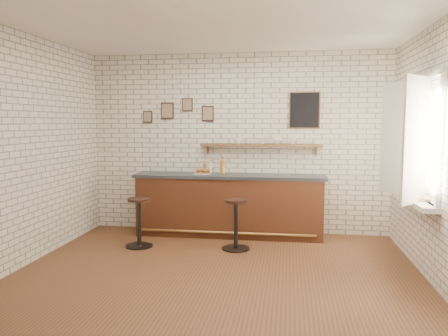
{
  "coord_description": "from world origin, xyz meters",
  "views": [
    {
      "loc": [
        0.86,
        -5.29,
        1.86
      ],
      "look_at": [
        -0.06,
        0.9,
        1.2
      ],
      "focal_mm": 35.0,
      "sensor_mm": 36.0,
      "label": 1
    }
  ],
  "objects_px": {
    "ciabatta_sandwich": "(203,171)",
    "book_lower": "(417,199)",
    "bitters_bottle_brown": "(205,168)",
    "shelf_cup_a": "(238,141)",
    "bar_counter": "(229,205)",
    "bitters_bottle_white": "(211,168)",
    "bar_stool_left": "(139,221)",
    "shelf_cup_b": "(263,141)",
    "bitters_bottle_amber": "(222,167)",
    "book_upper": "(416,197)",
    "shelf_cup_d": "(293,141)",
    "bar_stool_right": "(236,223)",
    "condiment_bottle_yellow": "(224,169)",
    "shelf_cup_c": "(278,141)",
    "sandwich_plate": "(202,174)"
  },
  "relations": [
    {
      "from": "bitters_bottle_brown",
      "to": "shelf_cup_d",
      "type": "distance_m",
      "value": 1.53
    },
    {
      "from": "ciabatta_sandwich",
      "to": "condiment_bottle_yellow",
      "type": "bearing_deg",
      "value": 30.69
    },
    {
      "from": "bar_stool_left",
      "to": "ciabatta_sandwich",
      "type": "bearing_deg",
      "value": 46.94
    },
    {
      "from": "shelf_cup_d",
      "to": "bitters_bottle_white",
      "type": "bearing_deg",
      "value": 161.58
    },
    {
      "from": "bitters_bottle_amber",
      "to": "book_upper",
      "type": "bearing_deg",
      "value": -33.39
    },
    {
      "from": "bar_stool_right",
      "to": "shelf_cup_b",
      "type": "bearing_deg",
      "value": 71.9
    },
    {
      "from": "bitters_bottle_white",
      "to": "book_upper",
      "type": "distance_m",
      "value": 3.31
    },
    {
      "from": "bar_stool_right",
      "to": "book_upper",
      "type": "height_order",
      "value": "book_upper"
    },
    {
      "from": "bar_counter",
      "to": "bar_stool_left",
      "type": "relative_size",
      "value": 4.22
    },
    {
      "from": "ciabatta_sandwich",
      "to": "shelf_cup_a",
      "type": "xyz_separation_m",
      "value": [
        0.56,
        0.2,
        0.49
      ]
    },
    {
      "from": "bitters_bottle_white",
      "to": "shelf_cup_b",
      "type": "distance_m",
      "value": 0.97
    },
    {
      "from": "shelf_cup_b",
      "to": "book_lower",
      "type": "relative_size",
      "value": 0.4
    },
    {
      "from": "bar_counter",
      "to": "condiment_bottle_yellow",
      "type": "height_order",
      "value": "condiment_bottle_yellow"
    },
    {
      "from": "shelf_cup_a",
      "to": "shelf_cup_c",
      "type": "distance_m",
      "value": 0.65
    },
    {
      "from": "shelf_cup_c",
      "to": "book_lower",
      "type": "bearing_deg",
      "value": -103.69
    },
    {
      "from": "shelf_cup_a",
      "to": "shelf_cup_b",
      "type": "distance_m",
      "value": 0.4
    },
    {
      "from": "bar_stool_left",
      "to": "bitters_bottle_brown",
      "type": "bearing_deg",
      "value": 52.73
    },
    {
      "from": "ciabatta_sandwich",
      "to": "shelf_cup_b",
      "type": "bearing_deg",
      "value": 11.61
    },
    {
      "from": "bitters_bottle_amber",
      "to": "book_upper",
      "type": "relative_size",
      "value": 1.29
    },
    {
      "from": "bar_stool_right",
      "to": "shelf_cup_b",
      "type": "xyz_separation_m",
      "value": [
        0.32,
        0.98,
        1.15
      ]
    },
    {
      "from": "bitters_bottle_white",
      "to": "condiment_bottle_yellow",
      "type": "xyz_separation_m",
      "value": [
        0.22,
        0.0,
        -0.01
      ]
    },
    {
      "from": "bitters_bottle_brown",
      "to": "book_upper",
      "type": "height_order",
      "value": "bitters_bottle_brown"
    },
    {
      "from": "bar_counter",
      "to": "book_upper",
      "type": "bearing_deg",
      "value": -31.86
    },
    {
      "from": "bar_counter",
      "to": "shelf_cup_c",
      "type": "relative_size",
      "value": 22.7
    },
    {
      "from": "bitters_bottle_brown",
      "to": "shelf_cup_a",
      "type": "relative_size",
      "value": 1.6
    },
    {
      "from": "sandwich_plate",
      "to": "shelf_cup_c",
      "type": "xyz_separation_m",
      "value": [
        1.22,
        0.2,
        0.54
      ]
    },
    {
      "from": "bar_counter",
      "to": "shelf_cup_a",
      "type": "height_order",
      "value": "shelf_cup_a"
    },
    {
      "from": "shelf_cup_a",
      "to": "shelf_cup_d",
      "type": "relative_size",
      "value": 1.18
    },
    {
      "from": "ciabatta_sandwich",
      "to": "book_lower",
      "type": "bearing_deg",
      "value": -28.49
    },
    {
      "from": "bitters_bottle_brown",
      "to": "condiment_bottle_yellow",
      "type": "xyz_separation_m",
      "value": [
        0.32,
        0.0,
        -0.0
      ]
    },
    {
      "from": "condiment_bottle_yellow",
      "to": "bitters_bottle_amber",
      "type": "bearing_deg",
      "value": 180.0
    },
    {
      "from": "ciabatta_sandwich",
      "to": "bar_stool_right",
      "type": "distance_m",
      "value": 1.21
    },
    {
      "from": "condiment_bottle_yellow",
      "to": "book_lower",
      "type": "bearing_deg",
      "value": -34.19
    },
    {
      "from": "shelf_cup_d",
      "to": "book_upper",
      "type": "distance_m",
      "value": 2.34
    },
    {
      "from": "bar_stool_left",
      "to": "shelf_cup_a",
      "type": "relative_size",
      "value": 6.11
    },
    {
      "from": "bar_counter",
      "to": "bitters_bottle_white",
      "type": "bearing_deg",
      "value": 151.21
    },
    {
      "from": "bar_stool_right",
      "to": "book_lower",
      "type": "bearing_deg",
      "value": -19.41
    },
    {
      "from": "shelf_cup_c",
      "to": "book_upper",
      "type": "relative_size",
      "value": 0.67
    },
    {
      "from": "shelf_cup_c",
      "to": "bitters_bottle_amber",
      "type": "bearing_deg",
      "value": 123.23
    },
    {
      "from": "ciabatta_sandwich",
      "to": "bitters_bottle_white",
      "type": "distance_m",
      "value": 0.21
    },
    {
      "from": "book_upper",
      "to": "bitters_bottle_white",
      "type": "bearing_deg",
      "value": 173.65
    },
    {
      "from": "bar_stool_right",
      "to": "shelf_cup_a",
      "type": "xyz_separation_m",
      "value": [
        -0.09,
        0.98,
        1.15
      ]
    },
    {
      "from": "bar_counter",
      "to": "bar_stool_right",
      "type": "xyz_separation_m",
      "value": [
        0.2,
        -0.78,
        -0.11
      ]
    },
    {
      "from": "bar_counter",
      "to": "bar_stool_right",
      "type": "distance_m",
      "value": 0.81
    },
    {
      "from": "bar_counter",
      "to": "bar_stool_left",
      "type": "distance_m",
      "value": 1.52
    },
    {
      "from": "bar_counter",
      "to": "shelf_cup_d",
      "type": "xyz_separation_m",
      "value": [
        1.02,
        0.2,
        1.04
      ]
    },
    {
      "from": "book_upper",
      "to": "book_lower",
      "type": "bearing_deg",
      "value": -64.86
    },
    {
      "from": "bar_stool_right",
      "to": "book_lower",
      "type": "height_order",
      "value": "book_lower"
    },
    {
      "from": "book_upper",
      "to": "bitters_bottle_amber",
      "type": "bearing_deg",
      "value": 171.75
    },
    {
      "from": "bar_stool_right",
      "to": "bar_stool_left",
      "type": "bearing_deg",
      "value": -176.76
    }
  ]
}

